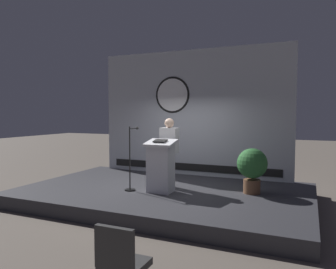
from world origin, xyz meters
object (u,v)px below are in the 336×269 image
object	(u,v)px
podium	(161,166)
potted_plant	(252,166)
microphone_stand	(131,168)
audience_chair_left	(121,261)
speaker_person	(169,152)

from	to	relation	value
podium	potted_plant	xyz separation A→B (m)	(1.85, 0.68, 0.02)
podium	microphone_stand	distance (m)	0.70
audience_chair_left	microphone_stand	bearing A→B (deg)	118.74
microphone_stand	audience_chair_left	size ratio (longest dim) A/B	1.61
speaker_person	audience_chair_left	xyz separation A→B (m)	(1.21, -4.04, -0.63)
potted_plant	audience_chair_left	world-z (taller)	potted_plant
podium	speaker_person	xyz separation A→B (m)	(-0.00, 0.48, 0.25)
speaker_person	microphone_stand	size ratio (longest dim) A/B	1.12
podium	speaker_person	size ratio (longest dim) A/B	0.72
microphone_stand	potted_plant	distance (m)	2.66
podium	microphone_stand	size ratio (longest dim) A/B	0.81
audience_chair_left	speaker_person	bearing A→B (deg)	106.70
microphone_stand	audience_chair_left	bearing A→B (deg)	-61.26
potted_plant	podium	bearing A→B (deg)	-159.71
speaker_person	potted_plant	bearing A→B (deg)	6.28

